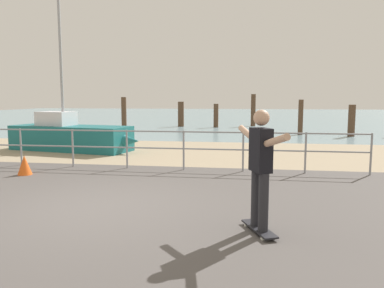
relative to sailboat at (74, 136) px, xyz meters
name	(u,v)px	position (x,y,z in m)	size (l,w,h in m)	color
ground_plane	(68,227)	(3.60, -7.67, -0.53)	(24.00, 10.00, 0.04)	#514C49
beach_strip	(175,152)	(3.60, 0.33, -0.53)	(24.00, 6.00, 0.04)	tan
sea_surface	(226,116)	(3.60, 28.33, -0.53)	(72.00, 50.00, 0.04)	#75939E
railing_fence	(99,143)	(2.21, -3.07, 0.17)	(13.90, 0.05, 1.05)	gray
sailboat	(74,136)	(0.00, 0.00, 0.00)	(5.07, 2.22, 5.71)	#19666B
skateboard	(259,229)	(6.37, -7.51, -0.46)	(0.50, 0.81, 0.08)	black
skateboarder	(260,162)	(6.37, -7.51, 0.49)	(0.66, 1.36, 1.65)	#26262B
groyne_post_0	(124,115)	(-0.67, 7.40, 0.45)	(0.28, 0.28, 1.94)	#513826
groyne_post_1	(181,114)	(1.69, 11.95, 0.30)	(0.39, 0.39, 1.65)	#513826
groyne_post_2	(216,116)	(4.05, 11.53, 0.24)	(0.31, 0.31, 1.53)	#513826
groyne_post_3	(253,110)	(6.41, 13.15, 0.55)	(0.31, 0.31, 2.15)	#513826
groyne_post_4	(301,117)	(8.77, 7.32, 0.38)	(0.25, 0.25, 1.81)	#513826
groyne_post_5	(352,121)	(11.14, 6.80, 0.26)	(0.33, 0.33, 1.57)	#513826
traffic_cone	(25,165)	(0.78, -4.30, -0.28)	(0.36, 0.36, 0.50)	#E55919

